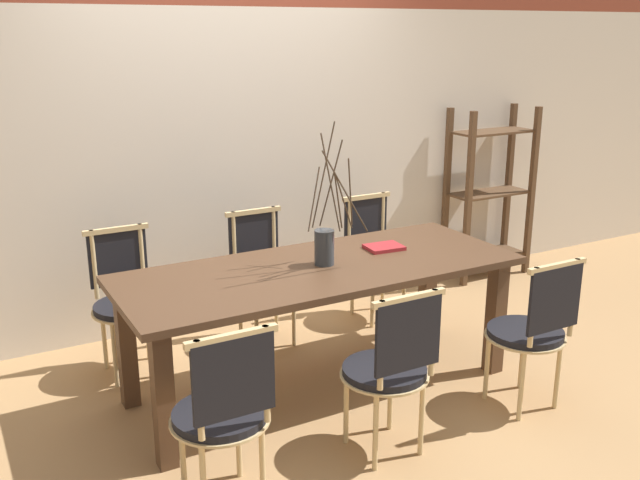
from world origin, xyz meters
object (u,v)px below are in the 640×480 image
at_px(vase_centerpiece, 325,242).
at_px(shelving_rack, 489,194).
at_px(book_stack, 384,247).
at_px(dining_table, 320,284).
at_px(chair_near_center, 532,327).
at_px(chair_far_center, 375,253).

xyz_separation_m(vase_centerpiece, shelving_rack, (2.14, 1.05, -0.17)).
bearing_deg(book_stack, dining_table, -169.39).
xyz_separation_m(dining_table, shelving_rack, (2.18, 1.06, 0.06)).
height_order(vase_centerpiece, book_stack, vase_centerpiece).
xyz_separation_m(dining_table, chair_near_center, (0.88, -0.75, -0.16)).
distance_m(dining_table, book_stack, 0.51).
distance_m(chair_near_center, chair_far_center, 1.51).
height_order(book_stack, shelving_rack, shelving_rack).
height_order(dining_table, book_stack, book_stack).
bearing_deg(shelving_rack, chair_near_center, -125.74).
xyz_separation_m(chair_near_center, book_stack, (-0.39, 0.84, 0.28)).
xyz_separation_m(dining_table, chair_far_center, (0.87, 0.75, -0.16)).
bearing_deg(chair_far_center, dining_table, 41.05).
height_order(chair_near_center, shelving_rack, shelving_rack).
distance_m(dining_table, chair_far_center, 1.16).
bearing_deg(vase_centerpiece, book_stack, 10.31).
relative_size(chair_near_center, book_stack, 3.84).
distance_m(dining_table, shelving_rack, 2.43).
relative_size(dining_table, chair_far_center, 2.57).
relative_size(chair_far_center, book_stack, 3.84).
distance_m(dining_table, vase_centerpiece, 0.24).
bearing_deg(chair_far_center, book_stack, 60.26).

